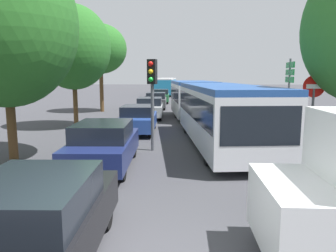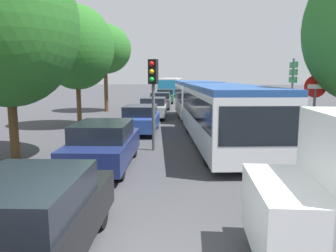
# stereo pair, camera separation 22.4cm
# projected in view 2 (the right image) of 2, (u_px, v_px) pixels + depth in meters

# --- Properties ---
(articulated_bus) EXTENTS (4.08, 16.62, 2.44)m
(articulated_bus) POSITION_uv_depth(u_px,v_px,m) (209.00, 103.00, 16.60)
(articulated_bus) COLOR silver
(articulated_bus) RESTS_ON ground
(city_bus_rear) EXTENTS (2.93, 11.34, 2.42)m
(city_bus_rear) POSITION_uv_depth(u_px,v_px,m) (171.00, 85.00, 47.97)
(city_bus_rear) COLOR teal
(city_bus_rear) RESTS_ON ground
(queued_car_black) EXTENTS (1.82, 4.07, 1.40)m
(queued_car_black) POSITION_uv_depth(u_px,v_px,m) (28.00, 222.00, 4.74)
(queued_car_black) COLOR black
(queued_car_black) RESTS_ON ground
(queued_car_navy) EXTENTS (1.83, 4.10, 1.41)m
(queued_car_navy) POSITION_uv_depth(u_px,v_px,m) (104.00, 144.00, 10.07)
(queued_car_navy) COLOR navy
(queued_car_navy) RESTS_ON ground
(queued_car_blue) EXTENTS (1.76, 3.95, 1.36)m
(queued_car_blue) POSITION_uv_depth(u_px,v_px,m) (141.00, 119.00, 16.21)
(queued_car_blue) COLOR #284799
(queued_car_blue) RESTS_ON ground
(queued_car_silver) EXTENTS (1.78, 3.98, 1.37)m
(queued_car_silver) POSITION_uv_depth(u_px,v_px,m) (154.00, 108.00, 21.79)
(queued_car_silver) COLOR #B7BABF
(queued_car_silver) RESTS_ON ground
(queued_car_graphite) EXTENTS (1.79, 4.02, 1.38)m
(queued_car_graphite) POSITION_uv_depth(u_px,v_px,m) (160.00, 100.00, 27.92)
(queued_car_graphite) COLOR #47474C
(queued_car_graphite) RESTS_ON ground
(queued_car_green) EXTENTS (1.83, 4.10, 1.41)m
(queued_car_green) POSITION_uv_depth(u_px,v_px,m) (165.00, 96.00, 33.83)
(queued_car_green) COLOR #236638
(queued_car_green) RESTS_ON ground
(traffic_light) EXTENTS (0.38, 0.39, 3.40)m
(traffic_light) POSITION_uv_depth(u_px,v_px,m) (153.00, 84.00, 12.04)
(traffic_light) COLOR #56595E
(traffic_light) RESTS_ON ground
(no_entry_sign) EXTENTS (0.70, 0.08, 2.82)m
(no_entry_sign) POSITION_uv_depth(u_px,v_px,m) (314.00, 105.00, 10.39)
(no_entry_sign) COLOR #56595E
(no_entry_sign) RESTS_ON ground
(direction_sign_post) EXTENTS (0.16, 1.40, 3.60)m
(direction_sign_post) POSITION_uv_depth(u_px,v_px,m) (293.00, 81.00, 15.42)
(direction_sign_post) COLOR #56595E
(direction_sign_post) RESTS_ON ground
(tree_left_mid) EXTENTS (4.61, 4.61, 7.13)m
(tree_left_mid) POSITION_uv_depth(u_px,v_px,m) (6.00, 24.00, 10.48)
(tree_left_mid) COLOR #51381E
(tree_left_mid) RESTS_ON ground
(tree_left_far) EXTENTS (3.98, 3.98, 6.54)m
(tree_left_far) POSITION_uv_depth(u_px,v_px,m) (77.00, 48.00, 17.52)
(tree_left_far) COLOR #51381E
(tree_left_far) RESTS_ON ground
(tree_left_distant) EXTENTS (4.03, 4.03, 6.73)m
(tree_left_distant) POSITION_uv_depth(u_px,v_px,m) (106.00, 50.00, 25.26)
(tree_left_distant) COLOR #51381E
(tree_left_distant) RESTS_ON ground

